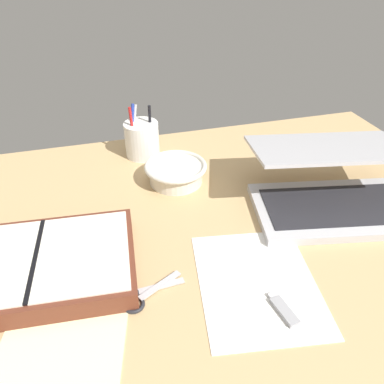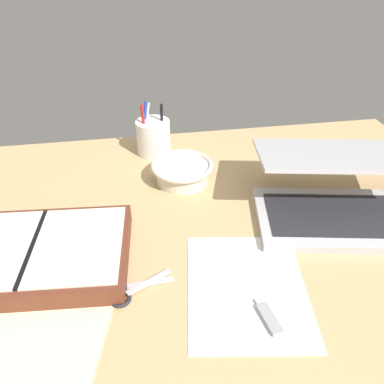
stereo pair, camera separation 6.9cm
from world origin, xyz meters
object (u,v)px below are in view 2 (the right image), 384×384
at_px(pen_cup, 153,137).
at_px(scissors, 126,291).
at_px(laptop, 339,196).
at_px(planner, 35,254).
at_px(bowl, 182,171).

distance_m(pen_cup, scissors, 0.51).
xyz_separation_m(laptop, scissors, (-0.47, -0.15, -0.05)).
bearing_deg(planner, laptop, 9.16).
relative_size(laptop, pen_cup, 2.74).
distance_m(laptop, planner, 0.64).
relative_size(planner, scissors, 3.01).
bearing_deg(planner, bowl, 41.96).
relative_size(laptop, planner, 1.10).
distance_m(laptop, bowl, 0.38).
bearing_deg(pen_cup, laptop, -42.75).
distance_m(bowl, scissors, 0.38).
bearing_deg(laptop, pen_cup, 148.27).
bearing_deg(bowl, scissors, -113.80).
bearing_deg(planner, scissors, -26.65).
bearing_deg(pen_cup, scissors, -100.44).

